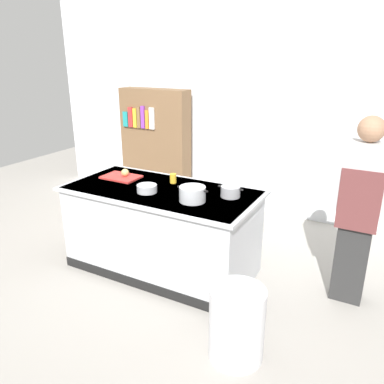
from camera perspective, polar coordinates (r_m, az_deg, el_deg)
name	(u,v)px	position (r m, az deg, el deg)	size (l,w,h in m)	color
ground_plane	(163,267)	(4.28, -4.30, -11.03)	(10.00, 10.00, 0.00)	#9E9991
back_wall	(241,105)	(5.60, 7.20, 12.58)	(6.40, 0.12, 3.00)	silver
counter_island	(162,228)	(4.06, -4.47, -5.39)	(1.98, 0.98, 0.90)	#B7BABF
cutting_board	(121,177)	(4.31, -10.41, 2.19)	(0.40, 0.28, 0.02)	red
onion	(125,172)	(4.29, -9.86, 2.86)	(0.08, 0.08, 0.08)	tan
stock_pot	(192,194)	(3.55, 0.06, -0.30)	(0.31, 0.24, 0.14)	#B7BABF
sauce_pan	(230,191)	(3.69, 5.69, 0.07)	(0.25, 0.19, 0.10)	#99999E
mixing_bowl	(147,189)	(3.82, -6.67, 0.51)	(0.20, 0.20, 0.08)	#B7BABF
juice_cup	(173,178)	(4.07, -2.81, 2.02)	(0.07, 0.07, 0.10)	yellow
trash_bin	(237,324)	(3.06, 6.63, -18.76)	(0.42, 0.42, 0.58)	silver
person_chef	(359,208)	(3.68, 23.43, -2.23)	(0.38, 0.25, 1.72)	#2C2C2C
bookshelf	(156,145)	(6.02, -5.39, 6.90)	(1.10, 0.31, 1.70)	brown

